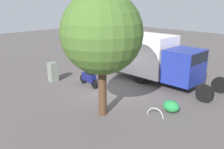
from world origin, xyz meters
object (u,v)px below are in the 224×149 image
Objects in this scene: box_truck_near at (156,57)px; street_tree at (102,34)px; motorcycle at (89,78)px; utility_cabinet at (53,72)px; bike_rack_hoop at (155,116)px; stop_sign at (99,60)px.

box_truck_near is 1.28× the size of street_tree.
box_truck_near is 4.41m from motorcycle.
utility_cabinet is 7.70m from bike_rack_hoop.
utility_cabinet is (2.36, 1.01, 0.10)m from motorcycle.
motorcycle is 2.57m from utility_cabinet.
stop_sign is at bearing -1.14° from bike_rack_hoop.
motorcycle is at bearing -156.84° from utility_cabinet.
utility_cabinet reaches higher than motorcycle.
box_truck_near is 5.30m from bike_rack_hoop.
bike_rack_hoop is (-7.66, -0.44, -0.62)m from utility_cabinet.
motorcycle is 5.11m from street_tree.
box_truck_near is 5.69× the size of utility_cabinet.
utility_cabinet is at bearing 7.52° from stop_sign.
box_truck_near reaches higher than motorcycle.
stop_sign is 2.41× the size of utility_cabinet.
motorcycle is 2.13× the size of bike_rack_hoop.
street_tree is (-1.89, 1.57, 1.72)m from stop_sign.
bike_rack_hoop is at bearing -176.72° from utility_cabinet.
street_tree is at bearing 155.40° from motorcycle.
box_truck_near is at bearing -136.12° from utility_cabinet.
box_truck_near is at bearing -101.81° from stop_sign.
stop_sign is at bearing 168.57° from motorcycle.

